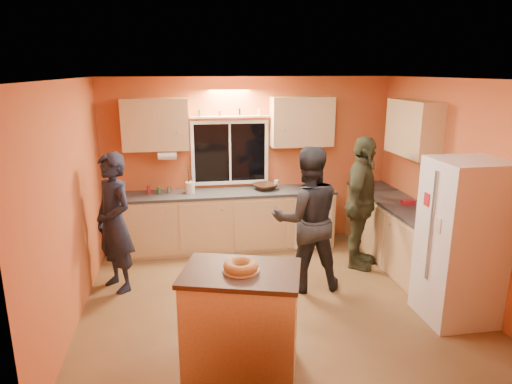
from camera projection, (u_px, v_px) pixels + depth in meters
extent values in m
plane|color=brown|center=(274.00, 296.00, 5.61)|extent=(4.50, 4.50, 0.00)
cube|color=#BA642F|center=(249.00, 161.00, 7.17)|extent=(4.50, 0.04, 2.60)
cube|color=#BA642F|center=(331.00, 265.00, 3.37)|extent=(4.50, 0.04, 2.60)
cube|color=#BA642F|center=(71.00, 204.00, 4.91)|extent=(0.04, 4.00, 2.60)
cube|color=#BA642F|center=(453.00, 186.00, 5.63)|extent=(0.04, 4.00, 2.60)
cube|color=white|center=(276.00, 79.00, 4.93)|extent=(4.50, 4.00, 0.02)
cube|color=black|center=(230.00, 153.00, 7.07)|extent=(1.10, 0.02, 0.90)
cube|color=white|center=(230.00, 153.00, 7.06)|extent=(1.20, 0.04, 1.00)
cube|color=tan|center=(155.00, 124.00, 6.63)|extent=(0.95, 0.33, 0.75)
cube|color=tan|center=(302.00, 122.00, 6.98)|extent=(0.95, 0.33, 0.75)
cube|color=tan|center=(413.00, 128.00, 6.20)|extent=(0.33, 1.00, 0.75)
cylinder|color=silver|center=(167.00, 156.00, 6.66)|extent=(0.27, 0.12, 0.12)
cube|color=tan|center=(230.00, 221.00, 7.06)|extent=(3.20, 0.60, 0.86)
cube|color=#282B2D|center=(229.00, 193.00, 6.94)|extent=(3.24, 0.62, 0.04)
cube|color=tan|center=(370.00, 213.00, 7.43)|extent=(0.60, 0.60, 0.86)
cube|color=#282B2D|center=(372.00, 187.00, 7.31)|extent=(0.62, 0.62, 0.04)
cube|color=tan|center=(405.00, 240.00, 6.29)|extent=(0.60, 1.80, 0.86)
cube|color=#282B2D|center=(408.00, 208.00, 6.17)|extent=(0.62, 1.84, 0.04)
cube|color=silver|center=(461.00, 242.00, 4.92)|extent=(0.72, 0.70, 1.80)
cube|color=tan|center=(241.00, 323.00, 4.12)|extent=(1.13, 0.91, 0.96)
cube|color=black|center=(241.00, 273.00, 3.99)|extent=(1.19, 0.97, 0.04)
torus|color=#B28549|center=(241.00, 266.00, 3.98)|extent=(0.31, 0.31, 0.09)
imported|color=black|center=(114.00, 223.00, 5.61)|extent=(0.72, 0.76, 1.75)
imported|color=black|center=(307.00, 219.00, 5.63)|extent=(0.90, 0.70, 1.82)
imported|color=#383C26|center=(361.00, 203.00, 6.26)|extent=(0.97, 1.15, 1.85)
imported|color=black|center=(265.00, 187.00, 7.06)|extent=(0.47, 0.47, 0.09)
cylinder|color=beige|center=(190.00, 188.00, 6.84)|extent=(0.14, 0.14, 0.17)
imported|color=gray|center=(443.00, 213.00, 5.36)|extent=(0.35, 0.32, 0.33)
cube|color=maroon|center=(408.00, 202.00, 6.25)|extent=(0.16, 0.13, 0.07)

